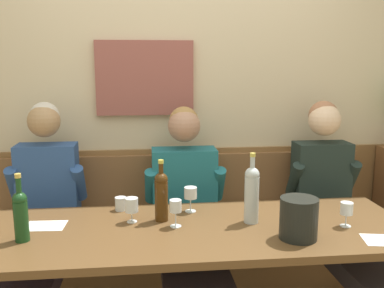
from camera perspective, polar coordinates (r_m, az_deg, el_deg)
room_wall_back at (r=3.08m, az=-1.61°, el=7.33°), size 6.80×0.12×2.80m
wood_wainscot_panel at (r=3.22m, az=-1.40°, el=-9.17°), size 6.80×0.03×0.98m
wall_bench at (r=3.10m, az=-1.04°, el=-14.08°), size 2.62×0.42×0.94m
dining_table at (r=2.34m, az=0.47°, el=-12.78°), size 2.32×0.81×0.72m
person_left_seat at (r=2.70m, az=-19.94°, el=-10.21°), size 0.49×1.24×1.34m
person_right_seat at (r=2.64m, az=-0.33°, el=-10.36°), size 0.54×1.25×1.30m
person_center_left_seat at (r=2.90m, az=19.20°, el=-8.58°), size 0.49×1.25×1.33m
ice_bucket at (r=2.21m, az=14.04°, el=-9.61°), size 0.19×0.19×0.21m
wine_bottle_clear_water at (r=2.26m, az=-21.89°, el=-8.64°), size 0.07×0.07×0.34m
wine_bottle_amber_mid at (r=2.37m, az=-4.11°, el=-6.76°), size 0.07×0.07×0.35m
wine_bottle_green_tall at (r=2.35m, az=7.97°, el=-6.46°), size 0.08×0.08×0.39m
wine_glass_center_rear at (r=2.38m, az=-8.07°, el=-8.23°), size 0.07×0.07×0.14m
wine_glass_near_bucket at (r=2.44m, az=19.93°, el=-8.19°), size 0.07×0.07×0.13m
wine_glass_right_end at (r=2.51m, az=-0.18°, el=-6.72°), size 0.08×0.08×0.15m
wine_glass_left_end at (r=2.29m, az=-2.21°, el=-8.48°), size 0.06×0.06×0.15m
water_tumbler_right at (r=2.59m, az=-9.49°, el=-7.86°), size 0.07×0.07×0.08m
tasting_sheet_left_guest at (r=2.46m, az=-18.98°, el=-10.29°), size 0.22×0.16×0.00m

